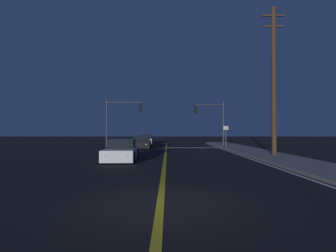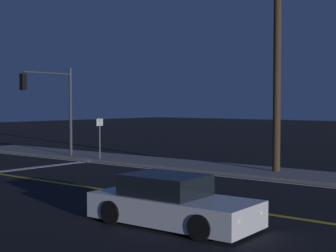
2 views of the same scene
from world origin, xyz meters
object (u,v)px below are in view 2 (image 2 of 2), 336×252
car_mid_block_white (172,203)px  traffic_signal_near_right (53,98)px  utility_pole_right (277,51)px  street_sign_corner (100,132)px

car_mid_block_white → traffic_signal_near_right: (8.29, 15.26, 2.99)m
car_mid_block_white → utility_pole_right: utility_pole_right is taller
traffic_signal_near_right → utility_pole_right: utility_pole_right is taller
car_mid_block_white → traffic_signal_near_right: traffic_signal_near_right is taller
traffic_signal_near_right → utility_pole_right: (2.40, -12.93, 2.03)m
street_sign_corner → car_mid_block_white: bearing=-126.7°
traffic_signal_near_right → utility_pole_right: bearing=100.5°
utility_pole_right → street_sign_corner: 10.97m
car_mid_block_white → street_sign_corner: (9.29, 12.46, 1.06)m
traffic_signal_near_right → street_sign_corner: (1.00, -2.80, -1.93)m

